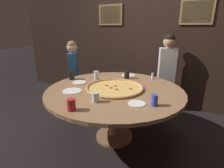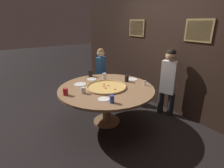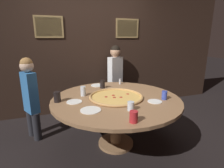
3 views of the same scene
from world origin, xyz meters
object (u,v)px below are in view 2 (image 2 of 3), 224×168
Objects in this scene: drink_cup_near_left at (83,90)px; diner_centre_back at (101,70)px; white_plate_far_back at (104,99)px; white_plate_left_side at (132,79)px; drink_cup_beside_pizza at (104,76)px; drink_cup_far_right at (65,92)px; drink_cup_near_right at (90,74)px; drink_cup_centre_back at (127,79)px; condiment_shaker at (145,83)px; white_plate_near_front at (80,84)px; diner_far_left at (168,79)px; drink_cup_by_shaker at (112,99)px; dining_table at (106,93)px; giant_pizza at (106,87)px; white_plate_right_side at (92,79)px.

diner_centre_back is (-1.16, 1.09, -0.07)m from drink_cup_near_left.
white_plate_far_back is 1.15m from white_plate_left_side.
drink_cup_far_right is at bearing -71.94° from drink_cup_beside_pizza.
drink_cup_near_right is 0.60× the size of white_plate_left_side.
diner_centre_back is at bearing 152.65° from drink_cup_beside_pizza.
condiment_shaker is at bearing 20.98° from drink_cup_centre_back.
diner_far_left is (0.88, 1.56, 0.05)m from white_plate_near_front.
white_plate_near_front is at bearing -50.56° from drink_cup_near_right.
drink_cup_beside_pizza is 0.76× the size of white_plate_far_back.
drink_cup_near_right is 1.05× the size of drink_cup_centre_back.
drink_cup_by_shaker is 0.83m from drink_cup_far_right.
drink_cup_far_right is at bearing -51.72° from white_plate_near_front.
drink_cup_near_left is at bearing -89.90° from dining_table.
drink_cup_near_left is 0.88× the size of drink_cup_by_shaker.
drink_cup_beside_pizza reaches higher than drink_cup_by_shaker.
drink_cup_near_left is (0.00, -0.48, 0.16)m from dining_table.
giant_pizza reaches higher than white_plate_near_front.
diner_centre_back is (-0.72, 0.94, -0.02)m from white_plate_near_front.
drink_cup_far_right is at bearing -57.98° from white_plate_right_side.
drink_cup_near_right reaches higher than dining_table.
dining_table is 8.92× the size of white_plate_right_side.
dining_table is 7.82× the size of white_plate_left_side.
drink_cup_beside_pizza reaches higher than giant_pizza.
drink_cup_by_shaker is 0.18m from white_plate_far_back.
white_plate_near_front is at bearing 161.09° from drink_cup_near_left.
diner_far_left is (-0.14, 1.52, -0.00)m from drink_cup_by_shaker.
drink_cup_near_right reaches higher than condiment_shaker.
white_plate_near_front is 0.17× the size of diner_far_left.
white_plate_right_side is at bearing 178.77° from dining_table.
drink_cup_beside_pizza is at bearing 120.87° from drink_cup_near_left.
white_plate_right_side is at bearing -22.02° from drink_cup_near_right.
condiment_shaker is at bearing 74.01° from drink_cup_near_left.
diner_far_left is 1.10× the size of diner_centre_back.
drink_cup_far_right is 1.46m from white_plate_left_side.
drink_cup_near_right is at bearing -159.80° from drink_cup_beside_pizza.
dining_table is at bearing -116.14° from condiment_shaker.
diner_far_left is (0.45, 1.23, 0.17)m from dining_table.
white_plate_left_side is at bearing 123.93° from drink_cup_by_shaker.
diner_centre_back is (-1.16, 0.61, 0.10)m from dining_table.
drink_cup_beside_pizza is at bearing -145.15° from diner_centre_back.
dining_table is 0.54m from white_plate_far_back.
white_plate_far_back is at bearing -19.39° from drink_cup_near_right.
giant_pizza is 0.48m from drink_cup_beside_pizza.
dining_table is 17.06× the size of drink_cup_near_left.
diner_far_left is at bearing 95.38° from drink_cup_by_shaker.
drink_cup_near_left is 1.76m from diner_far_left.
dining_table is 9.64× the size of white_plate_far_back.
diner_far_left is at bearing 55.21° from drink_cup_centre_back.
drink_cup_near_right is 0.55m from white_plate_near_front.
drink_cup_near_right is 1.67m from diner_far_left.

